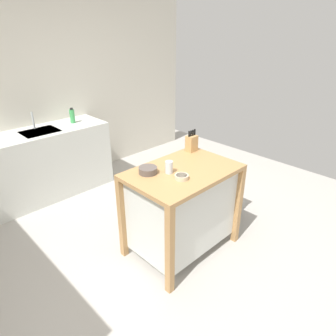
% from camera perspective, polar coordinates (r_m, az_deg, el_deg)
% --- Properties ---
extents(ground_plane, '(6.03, 6.03, 0.00)m').
position_cam_1_polar(ground_plane, '(3.18, -1.04, -16.08)').
color(ground_plane, '#ADA8A0').
rests_on(ground_plane, ground).
extents(wall_back, '(5.03, 0.10, 2.60)m').
position_cam_1_polar(wall_back, '(4.47, -22.84, 13.06)').
color(wall_back, beige).
rests_on(wall_back, ground).
extents(kitchen_island, '(1.05, 0.71, 0.90)m').
position_cam_1_polar(kitchen_island, '(2.97, 2.72, -7.26)').
color(kitchen_island, '#AD7F4C').
rests_on(kitchen_island, ground).
extents(knife_block, '(0.11, 0.09, 0.23)m').
position_cam_1_polar(knife_block, '(3.18, 4.52, 4.78)').
color(knife_block, tan).
rests_on(knife_block, kitchen_island).
extents(bowl_stoneware_deep, '(0.12, 0.12, 0.04)m').
position_cam_1_polar(bowl_stoneware_deep, '(2.60, 2.62, -1.69)').
color(bowl_stoneware_deep, beige).
rests_on(bowl_stoneware_deep, kitchen_island).
extents(bowl_ceramic_wide, '(0.17, 0.17, 0.06)m').
position_cam_1_polar(bowl_ceramic_wide, '(2.70, -3.85, -0.39)').
color(bowl_ceramic_wide, '#564C47').
rests_on(bowl_ceramic_wide, kitchen_island).
extents(drinking_cup, '(0.07, 0.07, 0.11)m').
position_cam_1_polar(drinking_cup, '(2.69, 0.19, 0.16)').
color(drinking_cup, silver).
rests_on(drinking_cup, kitchen_island).
extents(trash_bin, '(0.36, 0.28, 0.63)m').
position_cam_1_polar(trash_bin, '(3.61, 10.60, -4.86)').
color(trash_bin, slate).
rests_on(trash_bin, ground).
extents(sink_counter, '(1.68, 0.60, 0.91)m').
position_cam_1_polar(sink_counter, '(4.30, -22.31, 0.82)').
color(sink_counter, silver).
rests_on(sink_counter, ground).
extents(sink_faucet, '(0.02, 0.02, 0.22)m').
position_cam_1_polar(sink_faucet, '(4.25, -24.32, 8.28)').
color(sink_faucet, '#B7BCC1').
rests_on(sink_faucet, sink_counter).
extents(bottle_spray_cleaner, '(0.07, 0.07, 0.21)m').
position_cam_1_polar(bottle_spray_cleaner, '(4.33, -17.79, 9.42)').
color(bottle_spray_cleaner, green).
rests_on(bottle_spray_cleaner, sink_counter).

